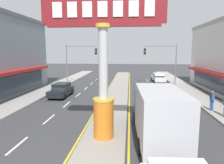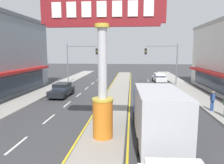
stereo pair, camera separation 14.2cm
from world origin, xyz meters
The scene contains 11 objects.
median_strip centered at (0.00, 18.00, 0.07)m, with size 2.56×52.00×0.14m, color gray.
sidewalk_left centered at (-9.25, 16.00, 0.09)m, with size 2.73×60.00×0.18m, color #9E9B93.
sidewalk_right centered at (9.25, 16.00, 0.09)m, with size 2.73×60.00×0.18m, color #9E9B93.
lane_markings centered at (0.00, 16.65, 0.00)m, with size 9.30×52.00×0.01m.
district_sign centered at (0.00, 5.99, 4.34)m, with size 6.70×1.22×8.01m.
traffic_light_left_side centered at (-6.52, 25.72, 4.25)m, with size 4.86×0.46×6.20m.
traffic_light_right_side centered at (6.52, 25.86, 4.25)m, with size 4.86×0.46×6.20m.
sedan_near_right_lane centered at (6.24, 29.22, 0.79)m, with size 2.02×4.39×1.53m.
sedan_near_left_lane centered at (-6.23, 16.92, 0.79)m, with size 1.87×4.32×1.53m.
box_truck_mid_left_lane centered at (3.00, 6.02, 1.69)m, with size 2.48×6.99×3.12m.
pedestrian_near_kerb centered at (8.29, 11.95, 1.14)m, with size 0.28×0.42×1.69m.
Camera 2 is at (1.60, -5.20, 5.06)m, focal length 32.78 mm.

